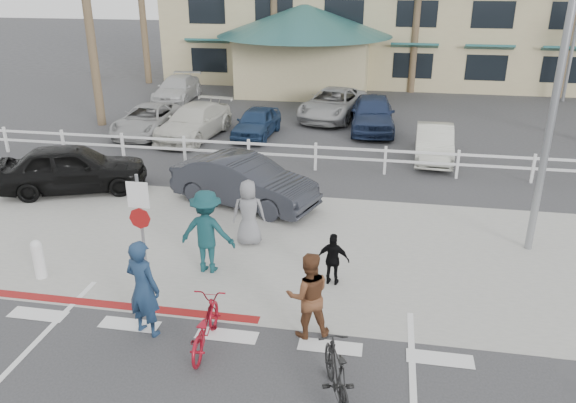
% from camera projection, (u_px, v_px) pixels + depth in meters
% --- Properties ---
extents(ground, '(140.00, 140.00, 0.00)m').
position_uv_depth(ground, '(218.00, 355.00, 10.28)').
color(ground, '#333335').
extents(sidewalk_plaza, '(22.00, 7.00, 0.01)m').
position_uv_depth(sidewalk_plaza, '(269.00, 245.00, 14.37)').
color(sidewalk_plaza, gray).
rests_on(sidewalk_plaza, ground).
extents(cross_street, '(40.00, 5.00, 0.01)m').
position_uv_depth(cross_street, '(295.00, 190.00, 18.00)').
color(cross_street, '#333335').
rests_on(cross_street, ground).
extents(parking_lot, '(50.00, 16.00, 0.01)m').
position_uv_depth(parking_lot, '(328.00, 118.00, 26.64)').
color(parking_lot, '#333335').
rests_on(parking_lot, ground).
extents(curb_red, '(7.00, 0.25, 0.02)m').
position_uv_depth(curb_red, '(98.00, 303.00, 11.85)').
color(curb_red, maroon).
rests_on(curb_red, ground).
extents(rail_fence, '(29.40, 0.16, 1.00)m').
position_uv_depth(rail_fence, '(318.00, 157.00, 19.55)').
color(rail_fence, silver).
rests_on(rail_fence, ground).
extents(sign_post, '(0.50, 0.10, 2.90)m').
position_uv_depth(sign_post, '(142.00, 225.00, 12.10)').
color(sign_post, gray).
rests_on(sign_post, ground).
extents(bollard_0, '(0.26, 0.26, 0.95)m').
position_uv_depth(bollard_0, '(38.00, 259.00, 12.70)').
color(bollard_0, silver).
rests_on(bollard_0, ground).
extents(streetlight_0, '(0.60, 2.00, 9.00)m').
position_uv_depth(streetlight_0, '(561.00, 69.00, 12.49)').
color(streetlight_0, gray).
rests_on(streetlight_0, ground).
extents(bike_red, '(0.70, 1.76, 0.91)m').
position_uv_depth(bike_red, '(205.00, 326.00, 10.35)').
color(bike_red, maroon).
rests_on(bike_red, ground).
extents(rider_red, '(0.83, 0.67, 1.98)m').
position_uv_depth(rider_red, '(143.00, 288.00, 10.55)').
color(rider_red, '#1A2F4C').
rests_on(rider_red, ground).
extents(bike_black, '(1.01, 1.78, 1.03)m').
position_uv_depth(bike_black, '(337.00, 374.00, 9.03)').
color(bike_black, black).
rests_on(bike_black, ground).
extents(rider_black, '(1.00, 0.88, 1.75)m').
position_uv_depth(rider_black, '(308.00, 295.00, 10.54)').
color(rider_black, brown).
rests_on(rider_black, ground).
extents(pedestrian_a, '(1.32, 0.79, 2.00)m').
position_uv_depth(pedestrian_a, '(207.00, 232.00, 12.81)').
color(pedestrian_a, '#113A3F').
rests_on(pedestrian_a, ground).
extents(pedestrian_child, '(0.75, 0.37, 1.23)m').
position_uv_depth(pedestrian_child, '(333.00, 259.00, 12.38)').
color(pedestrian_child, black).
rests_on(pedestrian_child, ground).
extents(pedestrian_b, '(0.93, 0.70, 1.71)m').
position_uv_depth(pedestrian_b, '(249.00, 213.00, 14.18)').
color(pedestrian_b, slate).
rests_on(pedestrian_b, ground).
extents(car_white_sedan, '(4.71, 2.94, 1.47)m').
position_uv_depth(car_white_sedan, '(244.00, 182.00, 16.60)').
color(car_white_sedan, '#23252B').
rests_on(car_white_sedan, ground).
extents(car_red_compact, '(4.84, 3.27, 1.53)m').
position_uv_depth(car_red_compact, '(73.00, 168.00, 17.65)').
color(car_red_compact, black).
rests_on(car_red_compact, ground).
extents(lot_car_0, '(2.05, 4.39, 1.22)m').
position_uv_depth(lot_car_0, '(148.00, 120.00, 23.95)').
color(lot_car_0, '#9A9A9A').
rests_on(lot_car_0, ground).
extents(lot_car_1, '(2.53, 4.86, 1.34)m').
position_uv_depth(lot_car_1, '(194.00, 122.00, 23.37)').
color(lot_car_1, silver).
rests_on(lot_car_1, ground).
extents(lot_car_2, '(1.66, 3.67, 1.22)m').
position_uv_depth(lot_car_2, '(257.00, 122.00, 23.54)').
color(lot_car_2, navy).
rests_on(lot_car_2, ground).
extents(lot_car_3, '(1.48, 3.84, 1.25)m').
position_uv_depth(lot_car_3, '(434.00, 143.00, 20.68)').
color(lot_car_3, beige).
rests_on(lot_car_3, ground).
extents(lot_car_4, '(2.07, 4.54, 1.29)m').
position_uv_depth(lot_car_4, '(177.00, 89.00, 29.92)').
color(lot_car_4, silver).
rests_on(lot_car_4, ground).
extents(lot_car_5, '(3.27, 5.32, 1.37)m').
position_uv_depth(lot_car_5, '(333.00, 104.00, 26.40)').
color(lot_car_5, '#9A9A9A').
rests_on(lot_car_5, ground).
extents(lot_car_6, '(2.06, 4.62, 1.54)m').
position_uv_depth(lot_car_6, '(373.00, 113.00, 24.36)').
color(lot_car_6, '#1C2949').
rests_on(lot_car_6, ground).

